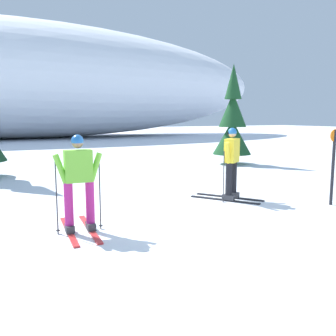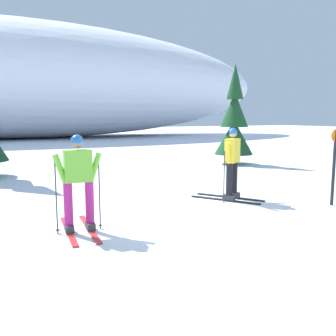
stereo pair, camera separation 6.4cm
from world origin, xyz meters
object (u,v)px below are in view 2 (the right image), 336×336
at_px(skier_yellow_jacket, 232,162).
at_px(pine_tree_far_right, 234,123).
at_px(trail_marker_post, 334,163).
at_px(skier_lime_jacket, 78,181).

bearing_deg(skier_yellow_jacket, pine_tree_far_right, 53.35).
xyz_separation_m(skier_yellow_jacket, pine_tree_far_right, (4.11, 5.52, 0.82)).
distance_m(skier_yellow_jacket, pine_tree_far_right, 6.93).
bearing_deg(trail_marker_post, skier_lime_jacket, 174.28).
height_order(skier_yellow_jacket, trail_marker_post, skier_yellow_jacket).
height_order(skier_lime_jacket, trail_marker_post, trail_marker_post).
xyz_separation_m(skier_lime_jacket, pine_tree_far_right, (7.96, 6.42, 0.84)).
bearing_deg(trail_marker_post, skier_yellow_jacket, 139.79).
relative_size(skier_yellow_jacket, pine_tree_far_right, 0.42).
bearing_deg(skier_lime_jacket, trail_marker_post, -5.72).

